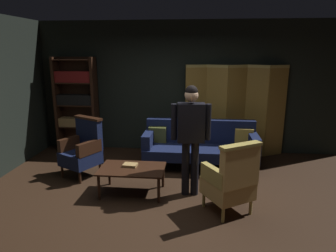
{
  "coord_description": "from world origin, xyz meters",
  "views": [
    {
      "loc": [
        0.5,
        -4.1,
        2.19
      ],
      "look_at": [
        0.0,
        0.8,
        0.95
      ],
      "focal_mm": 32.35,
      "sensor_mm": 36.0,
      "label": 1
    }
  ],
  "objects": [
    {
      "name": "back_wall",
      "position": [
        0.0,
        2.45,
        1.4
      ],
      "size": [
        7.2,
        0.1,
        2.8
      ],
      "primitive_type": "cube",
      "color": "black",
      "rests_on": "ground_plane"
    },
    {
      "name": "folding_screen",
      "position": [
        1.28,
        2.23,
        0.99
      ],
      "size": [
        2.1,
        0.26,
        1.9
      ],
      "color": "olive",
      "rests_on": "ground_plane"
    },
    {
      "name": "coffee_table",
      "position": [
        -0.5,
        0.19,
        0.37
      ],
      "size": [
        1.0,
        0.64,
        0.42
      ],
      "color": "black",
      "rests_on": "ground_plane"
    },
    {
      "name": "book_tan_leather",
      "position": [
        -0.54,
        0.27,
        0.44
      ],
      "size": [
        0.23,
        0.18,
        0.04
      ],
      "primitive_type": "cube",
      "rotation": [
        0.0,
        0.0,
        -0.1
      ],
      "color": "#9E7A47",
      "rests_on": "coffee_table"
    },
    {
      "name": "armchair_wing_left",
      "position": [
        -1.52,
        0.81,
        0.49
      ],
      "size": [
        0.78,
        0.78,
        1.04
      ],
      "color": "black",
      "rests_on": "ground_plane"
    },
    {
      "name": "armchair_gilt_accent",
      "position": [
        0.96,
        -0.26,
        0.49
      ],
      "size": [
        0.8,
        0.8,
        1.04
      ],
      "color": "tan",
      "rests_on": "ground_plane"
    },
    {
      "name": "standing_figure",
      "position": [
        0.4,
        0.25,
        1.03
      ],
      "size": [
        0.59,
        0.25,
        1.7
      ],
      "color": "black",
      "rests_on": "ground_plane"
    },
    {
      "name": "velvet_couch",
      "position": [
        0.55,
        1.45,
        0.45
      ],
      "size": [
        2.12,
        0.78,
        0.88
      ],
      "color": "black",
      "rests_on": "ground_plane"
    },
    {
      "name": "bookshelf",
      "position": [
        -2.15,
        2.19,
        1.09
      ],
      "size": [
        0.9,
        0.32,
        2.05
      ],
      "color": "black",
      "rests_on": "ground_plane"
    },
    {
      "name": "ground_plane",
      "position": [
        0.0,
        0.0,
        0.0
      ],
      "size": [
        10.0,
        10.0,
        0.0
      ],
      "primitive_type": "plane",
      "color": "black"
    }
  ]
}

